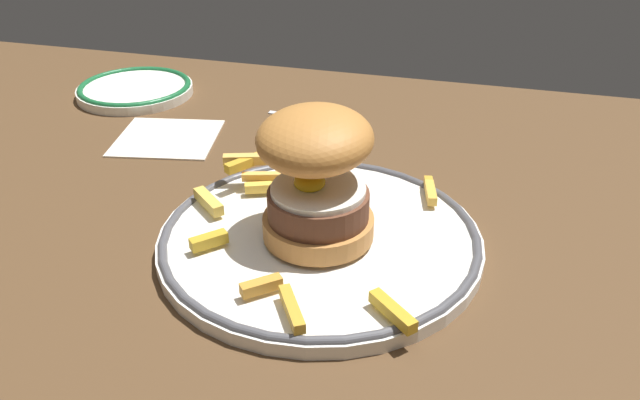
% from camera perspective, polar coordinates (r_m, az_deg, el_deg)
% --- Properties ---
extents(ground_plane, '(1.35, 0.93, 0.04)m').
position_cam_1_polar(ground_plane, '(0.56, -5.38, -6.05)').
color(ground_plane, '#513720').
extents(dinner_plate, '(0.28, 0.28, 0.02)m').
position_cam_1_polar(dinner_plate, '(0.55, -0.00, -3.39)').
color(dinner_plate, white).
rests_on(dinner_plate, ground_plane).
extents(burger, '(0.11, 0.11, 0.11)m').
position_cam_1_polar(burger, '(0.52, -0.34, 2.36)').
color(burger, '#BE7D3D').
rests_on(burger, dinner_plate).
extents(fries_pile, '(0.23, 0.24, 0.03)m').
position_cam_1_polar(fries_pile, '(0.55, -2.94, -1.22)').
color(fries_pile, gold).
rests_on(fries_pile, dinner_plate).
extents(side_plate, '(0.15, 0.15, 0.02)m').
position_cam_1_polar(side_plate, '(0.91, -16.20, 9.51)').
color(side_plate, white).
rests_on(side_plate, ground_plane).
extents(spoon, '(0.13, 0.03, 0.01)m').
position_cam_1_polar(spoon, '(0.79, 2.12, 7.06)').
color(spoon, silver).
rests_on(spoon, ground_plane).
extents(napkin, '(0.13, 0.13, 0.00)m').
position_cam_1_polar(napkin, '(0.77, -13.49, 5.48)').
color(napkin, silver).
rests_on(napkin, ground_plane).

